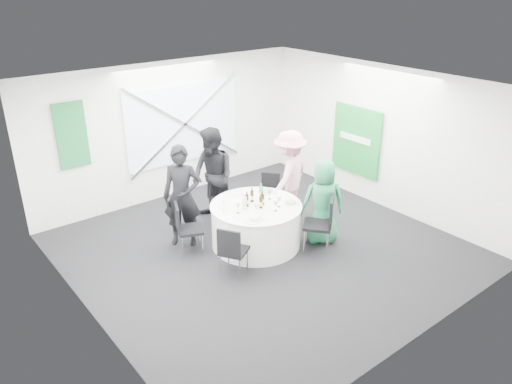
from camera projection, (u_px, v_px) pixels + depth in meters
floor at (263, 249)px, 8.57m from camera, size 6.00×6.00×0.00m
ceiling at (264, 86)px, 7.44m from camera, size 6.00×6.00×0.00m
wall_back at (170, 130)px, 10.15m from camera, size 6.00×0.00×6.00m
wall_front at (425, 247)px, 5.86m from camera, size 6.00×0.00×6.00m
wall_left at (80, 228)px, 6.30m from camera, size 0.00×6.00×6.00m
wall_right at (383, 138)px, 9.71m from camera, size 0.00×6.00×6.00m
window_panel at (184, 124)px, 10.25m from camera, size 2.60×0.03×1.60m
window_brace_a at (185, 124)px, 10.22m from camera, size 2.63×0.05×1.84m
window_brace_b at (185, 124)px, 10.22m from camera, size 2.63×0.05×1.84m
green_banner at (72, 135)px, 8.85m from camera, size 0.55×0.04×1.20m
green_sign at (356, 141)px, 10.19m from camera, size 0.05×1.20×1.40m
banquet_table at (256, 225)px, 8.56m from camera, size 1.56×1.56×0.76m
chair_back at (222, 193)px, 9.37m from camera, size 0.46×0.47×0.94m
chair_back_left at (185, 225)px, 8.22m from camera, size 0.55×0.55×0.91m
chair_back_right at (269, 191)px, 9.61m from camera, size 0.53×0.53×0.83m
chair_front_right at (323, 220)px, 8.27m from camera, size 0.64×0.64×1.00m
chair_front_left at (232, 248)px, 7.58m from camera, size 0.55×0.54×0.87m
person_man_back_left at (182, 196)px, 8.41m from camera, size 0.77×0.75×1.78m
person_man_back at (213, 177)px, 9.16m from camera, size 0.53×0.91×1.83m
person_woman_pink at (289, 175)px, 9.39m from camera, size 1.22×0.89×1.72m
person_woman_green at (323, 202)px, 8.53m from camera, size 0.88×0.80×1.52m
plate_back at (236, 193)px, 8.83m from camera, size 0.28×0.28×0.01m
plate_back_left at (226, 206)px, 8.36m from camera, size 0.28×0.28×0.01m
plate_back_right at (268, 191)px, 8.90m from camera, size 0.28×0.28×0.04m
plate_front_right at (291, 203)px, 8.45m from camera, size 0.28×0.28×0.04m
plate_front_left at (252, 221)px, 7.87m from camera, size 0.27×0.27×0.01m
napkin at (255, 218)px, 7.89m from camera, size 0.22×0.20×0.05m
beer_bottle_a at (247, 201)px, 8.33m from camera, size 0.06×0.06×0.27m
beer_bottle_b at (252, 196)px, 8.48m from camera, size 0.06×0.06×0.26m
beer_bottle_c at (263, 200)px, 8.39m from camera, size 0.06×0.06×0.24m
beer_bottle_d at (261, 203)px, 8.26m from camera, size 0.06×0.06×0.26m
green_water_bottle at (261, 193)px, 8.57m from camera, size 0.08×0.08×0.30m
clear_water_bottle at (244, 203)px, 8.22m from camera, size 0.08×0.08×0.28m
wine_glass_a at (276, 204)px, 8.15m from camera, size 0.07×0.07×0.17m
wine_glass_b at (238, 206)px, 8.08m from camera, size 0.07×0.07×0.17m
wine_glass_c at (256, 207)px, 8.04m from camera, size 0.07×0.07×0.17m
wine_glass_d at (270, 192)px, 8.58m from camera, size 0.07×0.07×0.17m
wine_glass_e at (279, 200)px, 8.30m from camera, size 0.07×0.07×0.17m
fork_a at (223, 202)px, 8.52m from camera, size 0.10×0.13×0.01m
knife_a at (224, 211)px, 8.21m from camera, size 0.09×0.13×0.01m
fork_b at (274, 193)px, 8.84m from camera, size 0.10×0.13×0.01m
knife_b at (256, 191)px, 8.93m from camera, size 0.10×0.13×0.01m
fork_c at (237, 218)px, 7.96m from camera, size 0.10×0.13×0.01m
knife_c at (263, 220)px, 7.89m from camera, size 0.12×0.12×0.01m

